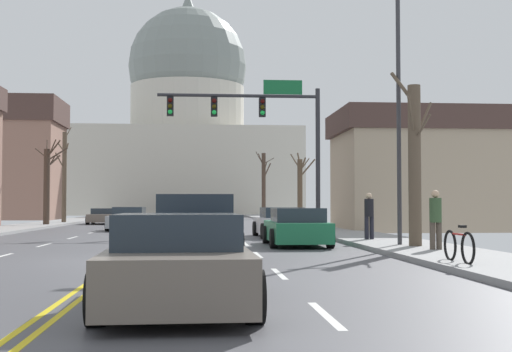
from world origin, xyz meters
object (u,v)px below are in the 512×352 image
(sedan_near_03, at_px, (178,264))
(pedestrian_01, at_px, (369,213))
(street_lamp_right, at_px, (389,89))
(sedan_oncoming_01, at_px, (104,217))
(sedan_near_01, at_px, (297,228))
(pedestrian_00, at_px, (436,217))
(signal_gantry, at_px, (262,121))
(pickup_truck_near_02, at_px, (195,233))
(bicycle_parked, at_px, (459,246))
(sedan_oncoming_00, at_px, (129,219))
(sedan_near_00, at_px, (281,223))

(sedan_near_03, bearing_deg, pedestrian_01, 66.94)
(street_lamp_right, distance_m, sedan_oncoming_01, 31.58)
(sedan_near_01, relative_size, pedestrian_00, 2.70)
(signal_gantry, bearing_deg, pickup_truck_near_02, -100.71)
(sedan_near_03, height_order, bicycle_parked, sedan_near_03)
(pedestrian_00, bearing_deg, sedan_oncoming_00, 119.13)
(sedan_near_03, height_order, pedestrian_01, pedestrian_01)
(sedan_near_03, relative_size, pedestrian_01, 2.61)
(sedan_near_00, bearing_deg, pedestrian_01, -59.66)
(sedan_near_01, height_order, sedan_oncoming_01, sedan_near_01)
(signal_gantry, bearing_deg, bicycle_parked, -81.39)
(bicycle_parked, bearing_deg, sedan_oncoming_00, 112.71)
(pedestrian_00, distance_m, bicycle_parked, 4.22)
(sedan_near_01, relative_size, pickup_truck_near_02, 0.85)
(street_lamp_right, bearing_deg, bicycle_parked, -92.45)
(pedestrian_01, height_order, bicycle_parked, pedestrian_01)
(sedan_near_00, xyz_separation_m, pedestrian_00, (3.18, -10.35, 0.47))
(pickup_truck_near_02, relative_size, pedestrian_00, 3.16)
(sedan_oncoming_01, bearing_deg, street_lamp_right, -65.58)
(pickup_truck_near_02, bearing_deg, sedan_near_01, 62.57)
(signal_gantry, bearing_deg, sedan_near_00, -82.72)
(sedan_near_01, relative_size, bicycle_parked, 2.55)
(sedan_oncoming_01, relative_size, pedestrian_01, 2.58)
(signal_gantry, relative_size, sedan_oncoming_01, 1.82)
(sedan_near_03, distance_m, pedestrian_00, 11.67)
(sedan_oncoming_00, xyz_separation_m, pedestrian_01, (10.05, -13.17, 0.49))
(sedan_near_01, height_order, sedan_near_03, same)
(street_lamp_right, distance_m, sedan_near_03, 14.13)
(sedan_oncoming_01, height_order, pedestrian_01, pedestrian_01)
(street_lamp_right, relative_size, pedestrian_00, 5.02)
(signal_gantry, relative_size, pickup_truck_near_02, 1.49)
(sedan_near_00, xyz_separation_m, sedan_oncoming_01, (-10.37, 20.54, -0.07))
(street_lamp_right, height_order, bicycle_parked, street_lamp_right)
(sedan_near_01, bearing_deg, bicycle_parked, -73.76)
(sedan_near_00, relative_size, sedan_oncoming_01, 1.07)
(pedestrian_01, relative_size, bicycle_parked, 0.95)
(sedan_near_03, xyz_separation_m, sedan_oncoming_01, (-6.64, 40.28, -0.07))
(sedan_oncoming_01, bearing_deg, pedestrian_01, -62.54)
(sedan_oncoming_01, relative_size, bicycle_parked, 2.46)
(sedan_near_01, bearing_deg, sedan_oncoming_00, 116.18)
(pedestrian_01, bearing_deg, pedestrian_00, -85.22)
(sedan_near_01, height_order, pedestrian_01, pedestrian_01)
(sedan_oncoming_00, bearing_deg, sedan_oncoming_01, 104.15)
(sedan_oncoming_00, distance_m, sedan_oncoming_01, 12.37)
(sedan_oncoming_01, bearing_deg, sedan_near_03, -80.64)
(signal_gantry, bearing_deg, sedan_oncoming_01, 120.46)
(signal_gantry, distance_m, pedestrian_00, 15.18)
(signal_gantry, distance_m, sedan_near_01, 10.90)
(sedan_oncoming_00, relative_size, pedestrian_00, 2.78)
(street_lamp_right, height_order, sedan_near_01, street_lamp_right)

